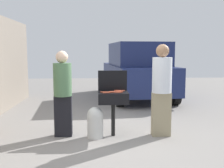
{
  "coord_description": "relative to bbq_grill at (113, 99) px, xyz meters",
  "views": [
    {
      "loc": [
        -0.38,
        -5.04,
        1.7
      ],
      "look_at": [
        -0.06,
        0.66,
        1.0
      ],
      "focal_mm": 42.24,
      "sensor_mm": 36.0,
      "label": 1
    }
  ],
  "objects": [
    {
      "name": "parked_minivan",
      "position": [
        1.14,
        4.42,
        0.27
      ],
      "size": [
        2.37,
        4.56,
        2.02
      ],
      "rotation": [
        0.0,
        0.0,
        3.24
      ],
      "color": "navy",
      "rests_on": "ground"
    },
    {
      "name": "grill_lid_open",
      "position": [
        0.0,
        0.22,
        0.35
      ],
      "size": [
        0.6,
        0.05,
        0.42
      ],
      "primitive_type": "cube",
      "color": "black",
      "rests_on": "bbq_grill"
    },
    {
      "name": "hot_dog_4",
      "position": [
        0.18,
        0.09,
        0.15
      ],
      "size": [
        0.13,
        0.04,
        0.03
      ],
      "primitive_type": "cylinder",
      "rotation": [
        0.0,
        1.57,
        0.09
      ],
      "color": "#B74C33",
      "rests_on": "bbq_grill"
    },
    {
      "name": "hot_dog_6",
      "position": [
        -0.19,
        -0.06,
        0.15
      ],
      "size": [
        0.13,
        0.04,
        0.03
      ],
      "primitive_type": "cylinder",
      "rotation": [
        0.0,
        1.57,
        -0.08
      ],
      "color": "#AD4228",
      "rests_on": "bbq_grill"
    },
    {
      "name": "ground_plane",
      "position": [
        0.06,
        -0.16,
        -0.75
      ],
      "size": [
        24.0,
        24.0,
        0.0
      ],
      "primitive_type": "plane",
      "color": "gray"
    },
    {
      "name": "hot_dog_1",
      "position": [
        0.08,
        -0.12,
        0.15
      ],
      "size": [
        0.13,
        0.04,
        0.03
      ],
      "primitive_type": "cylinder",
      "rotation": [
        0.0,
        1.57,
        -0.08
      ],
      "color": "#B74C33",
      "rests_on": "bbq_grill"
    },
    {
      "name": "propane_tank",
      "position": [
        -0.36,
        -0.1,
        -0.43
      ],
      "size": [
        0.32,
        0.32,
        0.62
      ],
      "color": "silver",
      "rests_on": "ground"
    },
    {
      "name": "person_right",
      "position": [
        0.97,
        -0.04,
        0.25
      ],
      "size": [
        0.39,
        0.39,
        1.85
      ],
      "rotation": [
        0.0,
        0.0,
        3.23
      ],
      "color": "gray",
      "rests_on": "ground"
    },
    {
      "name": "hot_dog_2",
      "position": [
        0.09,
        0.13,
        0.15
      ],
      "size": [
        0.13,
        0.04,
        0.03
      ],
      "primitive_type": "cylinder",
      "rotation": [
        0.0,
        1.57,
        0.09
      ],
      "color": "#AD4228",
      "rests_on": "bbq_grill"
    },
    {
      "name": "hot_dog_3",
      "position": [
        -0.02,
        -0.02,
        0.15
      ],
      "size": [
        0.13,
        0.04,
        0.03
      ],
      "primitive_type": "cylinder",
      "rotation": [
        0.0,
        1.57,
        0.1
      ],
      "color": "#B74C33",
      "rests_on": "bbq_grill"
    },
    {
      "name": "hot_dog_0",
      "position": [
        0.12,
        -0.06,
        0.15
      ],
      "size": [
        0.13,
        0.04,
        0.03
      ],
      "primitive_type": "cylinder",
      "rotation": [
        0.0,
        1.57,
        -0.11
      ],
      "color": "#AD4228",
      "rests_on": "bbq_grill"
    },
    {
      "name": "hot_dog_7",
      "position": [
        0.11,
        0.05,
        0.15
      ],
      "size": [
        0.13,
        0.04,
        0.03
      ],
      "primitive_type": "cylinder",
      "rotation": [
        0.0,
        1.57,
        0.1
      ],
      "color": "#AD4228",
      "rests_on": "bbq_grill"
    },
    {
      "name": "hot_dog_5",
      "position": [
        -0.15,
        -0.14,
        0.15
      ],
      "size": [
        0.13,
        0.03,
        0.03
      ],
      "primitive_type": "cylinder",
      "rotation": [
        0.0,
        1.57,
        -0.01
      ],
      "color": "#B74C33",
      "rests_on": "bbq_grill"
    },
    {
      "name": "hot_dog_8",
      "position": [
        -0.06,
        -0.09,
        0.15
      ],
      "size": [
        0.13,
        0.04,
        0.03
      ],
      "primitive_type": "cylinder",
      "rotation": [
        0.0,
        1.57,
        0.11
      ],
      "color": "#AD4228",
      "rests_on": "bbq_grill"
    },
    {
      "name": "bbq_grill",
      "position": [
        0.0,
        0.0,
        0.0
      ],
      "size": [
        0.6,
        0.44,
        0.9
      ],
      "color": "black",
      "rests_on": "ground"
    },
    {
      "name": "person_left",
      "position": [
        -1.01,
        0.04,
        0.18
      ],
      "size": [
        0.36,
        0.36,
        1.72
      ],
      "rotation": [
        0.0,
        0.0,
        0.06
      ],
      "color": "black",
      "rests_on": "ground"
    }
  ]
}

